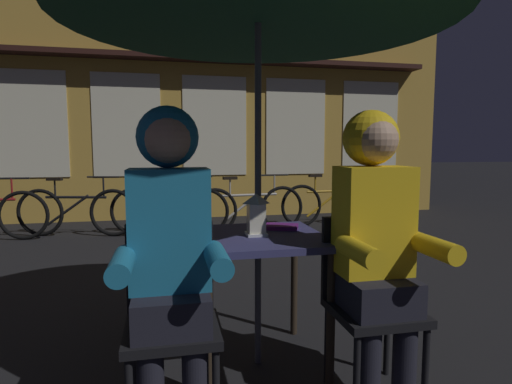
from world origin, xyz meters
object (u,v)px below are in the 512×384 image
at_px(cafe_table, 258,253).
at_px(bicycle_fourth, 249,208).
at_px(chair_right, 368,295).
at_px(bicycle_third, 169,210).
at_px(person_right_hooded, 376,226).
at_px(lantern, 256,214).
at_px(bicycle_fifth, 331,204).
at_px(person_left_hooded, 170,235).
at_px(book, 281,227).
at_px(bicycle_second, 76,211).
at_px(chair_left, 171,311).

xyz_separation_m(cafe_table, bicycle_fourth, (0.68, 3.66, -0.29)).
distance_m(chair_right, bicycle_fourth, 4.04).
bearing_deg(bicycle_third, person_right_hooded, -77.32).
height_order(lantern, bicycle_fifth, lantern).
xyz_separation_m(cafe_table, person_left_hooded, (-0.48, -0.43, 0.21)).
xyz_separation_m(cafe_table, bicycle_fifth, (2.05, 3.91, -0.29)).
bearing_deg(person_right_hooded, book, 118.66).
bearing_deg(bicycle_second, book, -63.30).
height_order(cafe_table, bicycle_second, bicycle_second).
relative_size(person_right_hooded, bicycle_third, 0.85).
xyz_separation_m(chair_left, person_left_hooded, (-0.00, -0.06, 0.36)).
bearing_deg(book, bicycle_second, 137.90).
bearing_deg(lantern, cafe_table, 51.02).
height_order(bicycle_third, bicycle_fourth, same).
bearing_deg(bicycle_fourth, chair_right, -92.80).
xyz_separation_m(person_right_hooded, book, (-0.31, 0.57, -0.09)).
xyz_separation_m(person_left_hooded, bicycle_fourth, (1.16, 4.09, -0.50)).
height_order(person_right_hooded, bicycle_fifth, person_right_hooded).
height_order(lantern, bicycle_fourth, lantern).
bearing_deg(chair_left, lantern, 37.06).
xyz_separation_m(bicycle_fourth, book, (-0.51, -3.52, 0.41)).
xyz_separation_m(person_right_hooded, bicycle_third, (-0.94, 4.16, -0.50)).
distance_m(lantern, book, 0.27).
distance_m(chair_left, bicycle_fifth, 4.97).
height_order(person_left_hooded, bicycle_third, person_left_hooded).
height_order(person_left_hooded, book, person_left_hooded).
distance_m(person_right_hooded, bicycle_fourth, 4.12).
relative_size(chair_right, bicycle_fifth, 0.52).
height_order(bicycle_fourth, bicycle_fifth, same).
bearing_deg(bicycle_fourth, book, -98.18).
height_order(lantern, chair_right, lantern).
distance_m(cafe_table, bicycle_fifth, 4.42).
distance_m(bicycle_third, bicycle_fourth, 1.14).
height_order(person_right_hooded, bicycle_second, person_right_hooded).
bearing_deg(person_right_hooded, bicycle_second, 116.96).
distance_m(person_left_hooded, book, 0.87).
bearing_deg(chair_left, person_left_hooded, -90.00).
bearing_deg(book, chair_left, -120.75).
bearing_deg(chair_right, person_left_hooded, -176.61).
bearing_deg(bicycle_fourth, lantern, -100.63).
distance_m(chair_left, person_left_hooded, 0.36).
bearing_deg(bicycle_fourth, bicycle_third, 176.44).
bearing_deg(chair_right, cafe_table, 142.45).
bearing_deg(lantern, book, 40.40).
height_order(chair_left, book, chair_left).
relative_size(cafe_table, lantern, 3.20).
bearing_deg(bicycle_fifth, person_right_hooded, -109.95).
height_order(cafe_table, bicycle_fifth, bicycle_fifth).
bearing_deg(chair_left, book, 38.04).
bearing_deg(bicycle_fifth, chair_right, -110.19).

